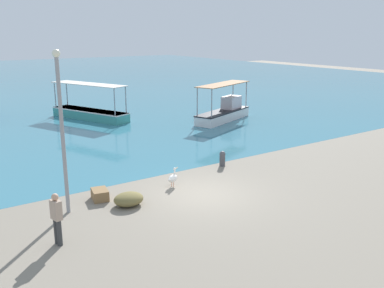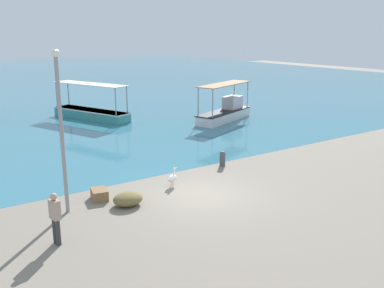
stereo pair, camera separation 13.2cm
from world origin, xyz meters
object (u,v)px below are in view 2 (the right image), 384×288
Objects in this scene: fisherman_standing at (55,217)px; net_pile at (128,199)px; pelican at (172,178)px; lamp_post at (61,124)px; cargo_crate at (99,194)px; fishing_boat_far_right at (225,111)px; mooring_bollard at (222,158)px; fishing_boat_near_left at (91,112)px.

net_pile is (3.18, 1.57, -0.66)m from fisherman_standing.
fisherman_standing is at bearing -157.15° from pelican.
lamp_post reaches higher than fisherman_standing.
cargo_crate is (-3.16, 0.36, -0.17)m from pelican.
fishing_boat_far_right reaches higher than fisherman_standing.
pelican is 6.18m from fisherman_standing.
cargo_crate is (-13.83, -9.52, -0.45)m from fishing_boat_far_right.
lamp_post is at bearing -171.49° from mooring_bollard.
fishing_boat_near_left reaches higher than cargo_crate.
fisherman_standing reaches higher than cargo_crate.
fishing_boat_near_left is 8.43× the size of cargo_crate.
cargo_crate is at bearing 173.45° from pelican.
fisherman_standing is (-16.34, -12.28, 0.25)m from fishing_boat_far_right.
mooring_bollard is 0.65× the size of net_pile.
net_pile is at bearing 26.31° from fisherman_standing.
fisherman_standing reaches higher than pelican.
lamp_post is 7.22× the size of cargo_crate.
fishing_boat_far_right is 10.14m from fishing_boat_near_left.
fishing_boat_near_left is 9.05× the size of mooring_bollard.
fishing_boat_far_right is 16.97m from net_pile.
fishing_boat_near_left is 16.55m from cargo_crate.
fishing_boat_near_left is 4.06× the size of fisherman_standing.
net_pile is (2.12, -0.67, -3.04)m from lamp_post.
lamp_post is at bearing 162.38° from net_pile.
net_pile is (-13.16, -10.70, -0.41)m from fishing_boat_far_right.
mooring_bollard is at bearing 17.41° from net_pile.
net_pile is 1.42× the size of cargo_crate.
fishing_boat_near_left reaches higher than net_pile.
lamp_post is (-15.27, -10.03, 2.63)m from fishing_boat_far_right.
lamp_post is (-7.12, -16.05, 2.76)m from fishing_boat_near_left.
mooring_bollard is at bearing 16.89° from pelican.
net_pile is 1.36m from cargo_crate.
pelican reaches higher than cargo_crate.
fishing_boat_near_left is at bearing 81.03° from pelican.
pelican reaches higher than mooring_bollard.
net_pile is (-5.00, -16.72, -0.29)m from fishing_boat_near_left.
net_pile is at bearing -162.59° from mooring_bollard.
lamp_post reaches higher than mooring_bollard.
fishing_boat_near_left is at bearing 69.95° from cargo_crate.
lamp_post is 3.45m from fisherman_standing.
mooring_bollard is 9.86m from fisherman_standing.
pelican is 0.47× the size of fisherman_standing.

